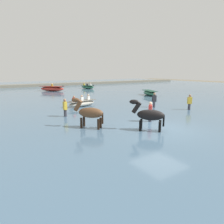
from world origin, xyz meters
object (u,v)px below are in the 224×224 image
(person_onlooker_right, at_px, (150,114))
(horse_trailing_bay, at_px, (89,114))
(boat_far_inshore, at_px, (52,89))
(person_wading_mid, at_px, (189,104))
(boat_near_starboard, at_px, (88,87))
(person_wading_close, at_px, (154,102))
(boat_distant_east, at_px, (82,103))
(boat_distant_west, at_px, (150,93))
(horse_lead_black, at_px, (149,116))
(person_spectator_far, at_px, (65,110))

(person_onlooker_right, bearing_deg, horse_trailing_bay, 167.43)
(boat_far_inshore, height_order, person_wading_mid, person_wading_mid)
(boat_near_starboard, relative_size, person_wading_close, 1.68)
(boat_distant_east, xyz_separation_m, person_onlooker_right, (1.14, -7.27, 0.19))
(boat_distant_east, xyz_separation_m, boat_far_inshore, (2.05, 14.83, 0.09))
(boat_far_inshore, bearing_deg, person_wading_mid, -78.16)
(boat_near_starboard, bearing_deg, boat_far_inshore, -173.14)
(person_wading_mid, bearing_deg, person_onlooker_right, -168.68)
(boat_distant_west, height_order, person_wading_close, person_wading_close)
(person_wading_close, relative_size, person_wading_mid, 1.00)
(horse_lead_black, relative_size, person_onlooker_right, 1.23)
(boat_near_starboard, relative_size, person_spectator_far, 1.68)
(boat_near_starboard, height_order, person_spectator_far, person_spectator_far)
(person_onlooker_right, distance_m, person_wading_mid, 5.43)
(person_onlooker_right, bearing_deg, boat_distant_east, 98.89)
(horse_lead_black, xyz_separation_m, person_wading_close, (5.19, 4.77, -0.32))
(horse_lead_black, distance_m, person_wading_mid, 7.15)
(horse_trailing_bay, xyz_separation_m, boat_near_starboard, (11.08, 22.04, -0.49))
(boat_far_inshore, xyz_separation_m, person_wading_mid, (4.41, -21.03, 0.10))
(horse_lead_black, bearing_deg, person_onlooker_right, 43.76)
(boat_distant_east, distance_m, person_onlooker_right, 7.36)
(horse_trailing_bay, relative_size, boat_distant_west, 0.67)
(boat_distant_east, bearing_deg, person_spectator_far, -131.30)
(horse_trailing_bay, xyz_separation_m, boat_far_inshore, (4.64, 21.27, -0.42))
(boat_near_starboard, xyz_separation_m, boat_distant_west, (2.08, -13.04, 0.00))
(boat_far_inshore, distance_m, boat_distant_west, 14.93)
(boat_near_starboard, distance_m, person_wading_mid, 21.90)
(boat_near_starboard, height_order, boat_far_inshore, boat_far_inshore)
(horse_trailing_bay, relative_size, boat_far_inshore, 0.56)
(boat_distant_west, height_order, person_onlooker_right, person_onlooker_right)
(horse_trailing_bay, xyz_separation_m, boat_distant_west, (13.16, 9.01, -0.49))
(horse_trailing_bay, distance_m, person_wading_close, 7.96)
(boat_far_inshore, relative_size, boat_distant_west, 1.20)
(boat_distant_west, xyz_separation_m, person_onlooker_right, (-9.44, -9.84, 0.16))
(boat_far_inshore, bearing_deg, boat_distant_east, -97.86)
(boat_distant_east, bearing_deg, person_onlooker_right, -81.11)
(horse_lead_black, bearing_deg, person_wading_mid, 19.70)
(horse_trailing_bay, distance_m, person_onlooker_right, 3.83)
(boat_near_starboard, xyz_separation_m, boat_far_inshore, (-6.45, -0.78, 0.07))
(horse_trailing_bay, relative_size, boat_distant_east, 0.69)
(horse_trailing_bay, bearing_deg, boat_far_inshore, 77.70)
(person_spectator_far, bearing_deg, boat_distant_east, 48.70)
(boat_distant_west, bearing_deg, person_spectator_far, -157.00)
(boat_distant_west, relative_size, person_spectator_far, 1.84)
(horse_trailing_bay, bearing_deg, person_wading_close, 19.08)
(boat_far_inshore, bearing_deg, person_wading_close, -81.22)
(boat_distant_west, relative_size, person_wading_mid, 1.84)
(person_onlooker_right, bearing_deg, boat_distant_west, 46.19)
(horse_lead_black, height_order, boat_near_starboard, horse_lead_black)
(horse_trailing_bay, height_order, boat_distant_east, horse_trailing_bay)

